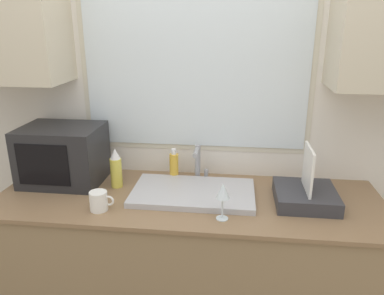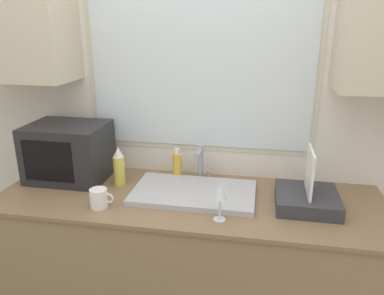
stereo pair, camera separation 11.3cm
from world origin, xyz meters
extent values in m
cube|color=#8C7251|center=(0.00, 0.32, 0.44)|extent=(1.96, 0.64, 0.88)
cube|color=#846647|center=(0.00, 0.32, 0.89)|extent=(1.99, 0.67, 0.02)
cube|color=silver|center=(0.00, 0.67, 1.30)|extent=(6.00, 0.06, 2.60)
cube|color=beige|center=(0.00, 0.64, 1.47)|extent=(1.29, 0.01, 0.86)
cube|color=silver|center=(0.00, 0.64, 1.47)|extent=(1.23, 0.01, 0.80)
cube|color=beige|center=(-0.96, 0.48, 1.80)|extent=(0.56, 0.32, 0.71)
cube|color=#B2B2B7|center=(0.02, 0.34, 0.91)|extent=(0.63, 0.37, 0.03)
cylinder|color=#99999E|center=(0.02, 0.56, 1.00)|extent=(0.03, 0.03, 0.20)
cylinder|color=#99999E|center=(0.02, 0.49, 1.08)|extent=(0.03, 0.13, 0.03)
cylinder|color=#99999E|center=(0.07, 0.56, 0.93)|extent=(0.02, 0.02, 0.06)
cube|color=#232326|center=(-0.71, 0.44, 1.05)|extent=(0.43, 0.33, 0.32)
cube|color=black|center=(-0.75, 0.27, 1.05)|extent=(0.28, 0.01, 0.22)
cube|color=#333338|center=(0.59, 0.33, 0.93)|extent=(0.30, 0.31, 0.07)
cube|color=white|center=(0.59, 0.33, 1.08)|extent=(0.01, 0.22, 0.22)
cylinder|color=#D8CC4C|center=(-0.40, 0.40, 0.98)|extent=(0.06, 0.06, 0.16)
cone|color=silver|center=(-0.40, 0.40, 1.09)|extent=(0.06, 0.06, 0.06)
cylinder|color=gold|center=(-0.11, 0.54, 0.97)|extent=(0.05, 0.05, 0.15)
cylinder|color=white|center=(-0.11, 0.54, 1.06)|extent=(0.03, 0.03, 0.03)
cylinder|color=white|center=(-0.41, 0.13, 0.94)|extent=(0.08, 0.08, 0.09)
torus|color=white|center=(-0.35, 0.13, 0.95)|extent=(0.05, 0.01, 0.05)
cylinder|color=silver|center=(0.18, 0.11, 0.90)|extent=(0.06, 0.06, 0.00)
cylinder|color=silver|center=(0.18, 0.11, 0.95)|extent=(0.01, 0.01, 0.10)
cone|color=silver|center=(0.18, 0.11, 1.04)|extent=(0.06, 0.06, 0.07)
camera|label=1|loc=(0.23, -1.41, 1.76)|focal=35.00mm
camera|label=2|loc=(0.34, -1.39, 1.76)|focal=35.00mm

